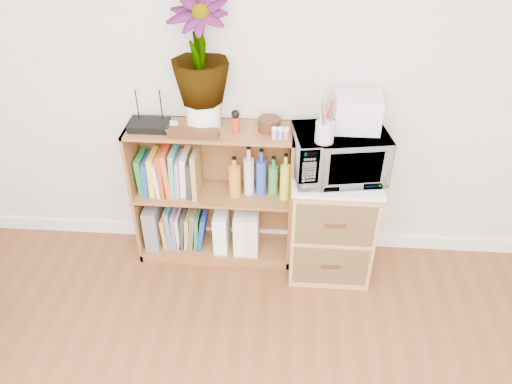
# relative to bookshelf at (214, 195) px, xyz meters

# --- Properties ---
(skirting_board) EXTENTS (4.00, 0.02, 0.10)m
(skirting_board) POSITION_rel_bookshelf_xyz_m (0.35, 0.14, -0.42)
(skirting_board) COLOR white
(skirting_board) RESTS_ON ground
(bookshelf) EXTENTS (1.00, 0.30, 0.95)m
(bookshelf) POSITION_rel_bookshelf_xyz_m (0.00, 0.00, 0.00)
(bookshelf) COLOR brown
(bookshelf) RESTS_ON ground
(wicker_unit) EXTENTS (0.50, 0.45, 0.70)m
(wicker_unit) POSITION_rel_bookshelf_xyz_m (0.75, -0.08, -0.12)
(wicker_unit) COLOR #9E7542
(wicker_unit) RESTS_ON ground
(microwave) EXTENTS (0.57, 0.43, 0.29)m
(microwave) POSITION_rel_bookshelf_xyz_m (0.75, -0.08, 0.39)
(microwave) COLOR white
(microwave) RESTS_ON wicker_unit
(pen_cup) EXTENTS (0.10, 0.10, 0.11)m
(pen_cup) POSITION_rel_bookshelf_xyz_m (0.65, -0.20, 0.59)
(pen_cup) COLOR silver
(pen_cup) RESTS_ON microwave
(small_appliance) EXTENTS (0.25, 0.21, 0.20)m
(small_appliance) POSITION_rel_bookshelf_xyz_m (0.83, -0.03, 0.63)
(small_appliance) COLOR silver
(small_appliance) RESTS_ON microwave
(router) EXTENTS (0.23, 0.15, 0.04)m
(router) POSITION_rel_bookshelf_xyz_m (-0.35, -0.02, 0.50)
(router) COLOR black
(router) RESTS_ON bookshelf
(white_bowl) EXTENTS (0.13, 0.13, 0.03)m
(white_bowl) POSITION_rel_bookshelf_xyz_m (-0.25, -0.03, 0.49)
(white_bowl) COLOR white
(white_bowl) RESTS_ON bookshelf
(plant_pot) EXTENTS (0.19, 0.19, 0.17)m
(plant_pot) POSITION_rel_bookshelf_xyz_m (-0.04, 0.02, 0.56)
(plant_pot) COLOR white
(plant_pot) RESTS_ON bookshelf
(potted_plant) EXTENTS (0.33, 0.33, 0.59)m
(potted_plant) POSITION_rel_bookshelf_xyz_m (-0.04, 0.02, 0.93)
(potted_plant) COLOR #29672A
(potted_plant) RESTS_ON plant_pot
(trinket_box) EXTENTS (0.28, 0.07, 0.05)m
(trinket_box) POSITION_rel_bookshelf_xyz_m (-0.08, -0.10, 0.50)
(trinket_box) COLOR #3C2110
(trinket_box) RESTS_ON bookshelf
(kokeshi_doll) EXTENTS (0.04, 0.04, 0.10)m
(kokeshi_doll) POSITION_rel_bookshelf_xyz_m (0.16, -0.04, 0.52)
(kokeshi_doll) COLOR #AB2D15
(kokeshi_doll) RESTS_ON bookshelf
(wooden_bowl) EXTENTS (0.13, 0.13, 0.08)m
(wooden_bowl) POSITION_rel_bookshelf_xyz_m (0.35, 0.01, 0.51)
(wooden_bowl) COLOR #35210E
(wooden_bowl) RESTS_ON bookshelf
(paint_jars) EXTENTS (0.11, 0.04, 0.06)m
(paint_jars) POSITION_rel_bookshelf_xyz_m (0.41, -0.09, 0.50)
(paint_jars) COLOR #D57689
(paint_jars) RESTS_ON bookshelf
(file_box) EXTENTS (0.09, 0.24, 0.30)m
(file_box) POSITION_rel_bookshelf_xyz_m (-0.42, 0.00, -0.25)
(file_box) COLOR slate
(file_box) RESTS_ON bookshelf
(magazine_holder_left) EXTENTS (0.09, 0.22, 0.28)m
(magazine_holder_left) POSITION_rel_bookshelf_xyz_m (0.04, -0.01, -0.27)
(magazine_holder_left) COLOR white
(magazine_holder_left) RESTS_ON bookshelf
(magazine_holder_mid) EXTENTS (0.09, 0.23, 0.29)m
(magazine_holder_mid) POSITION_rel_bookshelf_xyz_m (0.18, -0.01, -0.26)
(magazine_holder_mid) COLOR white
(magazine_holder_mid) RESTS_ON bookshelf
(magazine_holder_right) EXTENTS (0.09, 0.24, 0.30)m
(magazine_holder_right) POSITION_rel_bookshelf_xyz_m (0.24, -0.01, -0.26)
(magazine_holder_right) COLOR silver
(magazine_holder_right) RESTS_ON bookshelf
(cookbooks) EXTENTS (0.38, 0.20, 0.31)m
(cookbooks) POSITION_rel_bookshelf_xyz_m (-0.27, 0.00, 0.16)
(cookbooks) COLOR #1F742E
(cookbooks) RESTS_ON bookshelf
(liquor_bottles) EXTENTS (0.45, 0.07, 0.32)m
(liquor_bottles) POSITION_rel_bookshelf_xyz_m (0.33, -0.00, 0.17)
(liquor_bottles) COLOR orange
(liquor_bottles) RESTS_ON bookshelf
(lower_books) EXTENTS (0.30, 0.19, 0.30)m
(lower_books) POSITION_rel_bookshelf_xyz_m (-0.21, 0.00, -0.27)
(lower_books) COLOR orange
(lower_books) RESTS_ON bookshelf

